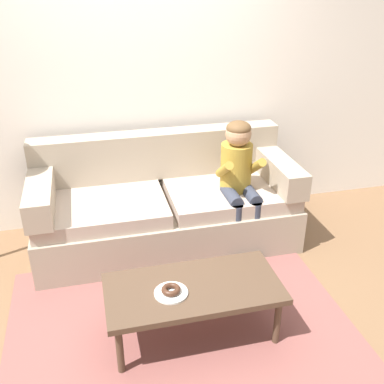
# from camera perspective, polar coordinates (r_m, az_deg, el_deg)

# --- Properties ---
(ground) EXTENTS (10.00, 10.00, 0.00)m
(ground) POSITION_cam_1_polar(r_m,az_deg,el_deg) (3.39, -2.43, -13.71)
(ground) COLOR brown
(wall_back) EXTENTS (8.00, 0.10, 2.80)m
(wall_back) POSITION_cam_1_polar(r_m,az_deg,el_deg) (4.05, -6.97, 15.13)
(wall_back) COLOR silver
(wall_back) RESTS_ON ground
(area_rug) EXTENTS (2.29, 1.71, 0.01)m
(area_rug) POSITION_cam_1_polar(r_m,az_deg,el_deg) (3.20, -1.49, -16.45)
(area_rug) COLOR brown
(area_rug) RESTS_ON ground
(couch) EXTENTS (2.19, 0.90, 0.91)m
(couch) POSITION_cam_1_polar(r_m,az_deg,el_deg) (3.91, -3.41, -1.84)
(couch) COLOR tan
(couch) RESTS_ON ground
(coffee_table) EXTENTS (1.11, 0.55, 0.39)m
(coffee_table) POSITION_cam_1_polar(r_m,az_deg,el_deg) (2.93, 0.16, -12.40)
(coffee_table) COLOR #4C3828
(coffee_table) RESTS_ON ground
(person_child) EXTENTS (0.34, 0.58, 1.10)m
(person_child) POSITION_cam_1_polar(r_m,az_deg,el_deg) (3.72, 5.95, 2.30)
(person_child) COLOR olive
(person_child) RESTS_ON ground
(plate) EXTENTS (0.21, 0.21, 0.01)m
(plate) POSITION_cam_1_polar(r_m,az_deg,el_deg) (2.84, -2.66, -12.61)
(plate) COLOR white
(plate) RESTS_ON coffee_table
(donut) EXTENTS (0.17, 0.17, 0.04)m
(donut) POSITION_cam_1_polar(r_m,az_deg,el_deg) (2.83, -2.67, -12.22)
(donut) COLOR #422619
(donut) RESTS_ON plate
(toy_controller) EXTENTS (0.23, 0.09, 0.05)m
(toy_controller) POSITION_cam_1_polar(r_m,az_deg,el_deg) (3.38, -8.73, -13.70)
(toy_controller) COLOR red
(toy_controller) RESTS_ON ground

